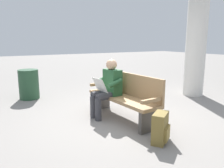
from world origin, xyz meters
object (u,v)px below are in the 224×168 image
at_px(bench_near, 125,96).
at_px(backpack, 160,128).
at_px(support_pillar, 196,41).
at_px(trash_bin, 29,84).
at_px(person_seated, 108,87).

distance_m(bench_near, backpack, 1.23).
bearing_deg(support_pillar, bench_near, 102.33).
xyz_separation_m(backpack, trash_bin, (3.76, 1.21, 0.16)).
bearing_deg(person_seated, backpack, -179.38).
relative_size(bench_near, trash_bin, 2.33).
bearing_deg(bench_near, person_seated, 41.89).
bearing_deg(support_pillar, person_seated, 96.80).
bearing_deg(person_seated, trash_bin, 22.33).
relative_size(person_seated, trash_bin, 1.50).
height_order(support_pillar, trash_bin, support_pillar).
bearing_deg(person_seated, support_pillar, -86.58).
height_order(bench_near, trash_bin, bench_near).
height_order(backpack, support_pillar, support_pillar).
xyz_separation_m(person_seated, trash_bin, (2.31, 1.11, -0.24)).
distance_m(person_seated, backpack, 1.51).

